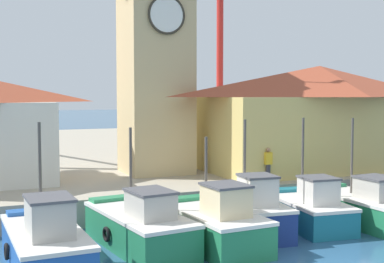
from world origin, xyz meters
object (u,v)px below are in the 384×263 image
fishing_boat_far_left (45,242)px  port_crane_near (219,54)px  clock_tower (155,46)px  fishing_boat_mid_right (362,206)px  fishing_boat_center (309,209)px  fishing_boat_left_outer (140,226)px  warehouse_right (319,117)px  dock_worker_near_tower (268,164)px  fishing_boat_left_inner (215,224)px  fishing_boat_mid_left (250,213)px

fishing_boat_far_left → port_crane_near: bearing=54.2°
clock_tower → fishing_boat_mid_right: bearing=-59.0°
fishing_boat_mid_right → fishing_boat_center: bearing=170.8°
fishing_boat_center → clock_tower: size_ratio=0.32×
fishing_boat_left_outer → warehouse_right: (12.22, 6.85, 3.22)m
fishing_boat_left_outer → dock_worker_near_tower: 8.59m
port_crane_near → dock_worker_near_tower: bearing=-109.1°
fishing_boat_far_left → fishing_boat_mid_right: fishing_boat_far_left is taller
fishing_boat_left_inner → dock_worker_near_tower: bearing=44.1°
fishing_boat_mid_left → port_crane_near: 26.07m
fishing_boat_mid_right → fishing_boat_far_left: bearing=-177.3°
clock_tower → fishing_boat_center: bearing=-69.8°
fishing_boat_center → warehouse_right: bearing=51.7°
fishing_boat_left_outer → fishing_boat_left_inner: 2.56m
fishing_boat_left_outer → fishing_boat_mid_right: 9.30m
fishing_boat_mid_left → clock_tower: bearing=94.1°
fishing_boat_mid_right → warehouse_right: 8.25m
clock_tower → warehouse_right: size_ratio=1.12×
fishing_boat_far_left → warehouse_right: (15.42, 7.59, 3.21)m
fishing_boat_far_left → port_crane_near: size_ratio=0.29×
fishing_boat_mid_left → fishing_boat_mid_right: (4.94, -0.35, -0.09)m
fishing_boat_far_left → fishing_boat_center: 10.25m
fishing_boat_mid_left → warehouse_right: warehouse_right is taller
fishing_boat_center → warehouse_right: 9.04m
fishing_boat_far_left → fishing_boat_center: size_ratio=1.19×
fishing_boat_left_inner → fishing_boat_center: fishing_boat_center is taller
fishing_boat_left_inner → fishing_boat_center: bearing=11.9°
fishing_boat_left_outer → dock_worker_near_tower: bearing=28.8°
port_crane_near → fishing_boat_left_inner: bearing=-115.9°
port_crane_near → dock_worker_near_tower: (-6.59, -19.06, -6.49)m
fishing_boat_center → warehouse_right: warehouse_right is taller
clock_tower → port_crane_near: (10.33, 14.01, 0.79)m
fishing_boat_mid_right → dock_worker_near_tower: size_ratio=3.03×
fishing_boat_left_outer → warehouse_right: warehouse_right is taller
dock_worker_near_tower → warehouse_right: bearing=29.9°
fishing_boat_center → port_crane_near: port_crane_near is taller
fishing_boat_mid_left → warehouse_right: size_ratio=0.34×
fishing_boat_left_inner → port_crane_near: (11.58, 23.89, 7.68)m
fishing_boat_center → fishing_boat_mid_right: 2.32m
fishing_boat_far_left → fishing_boat_center: bearing=5.4°
fishing_boat_far_left → clock_tower: bearing=55.0°
fishing_boat_left_inner → fishing_boat_mid_right: fishing_boat_mid_right is taller
fishing_boat_mid_left → port_crane_near: port_crane_near is taller
fishing_boat_left_outer → fishing_boat_mid_left: bearing=2.6°
dock_worker_near_tower → fishing_boat_left_outer: bearing=-151.2°
fishing_boat_far_left → clock_tower: 13.90m
warehouse_right → port_crane_near: (1.82, 16.31, 4.48)m
fishing_boat_left_inner → fishing_boat_mid_left: 2.11m
fishing_boat_center → clock_tower: (-3.29, 8.92, 6.96)m
fishing_boat_far_left → port_crane_near: (17.24, 23.91, 7.69)m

